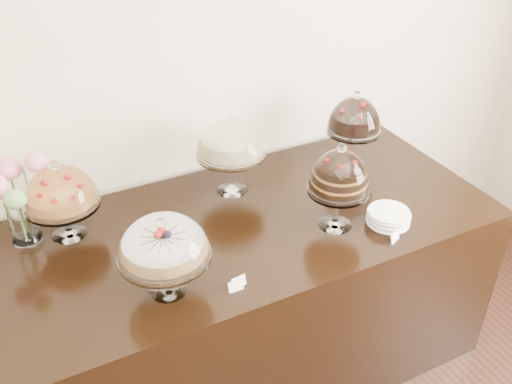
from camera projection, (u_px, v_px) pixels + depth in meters
name	position (u px, v px, depth m)	size (l,w,h in m)	color
wall_back	(131.00, 63.00, 2.50)	(5.00, 0.04, 3.00)	beige
display_counter	(251.00, 295.00, 2.79)	(2.20, 1.00, 0.90)	black
cake_stand_sugar_sponge	(163.00, 242.00, 2.04)	(0.35, 0.35, 0.36)	white
cake_stand_choco_layer	(340.00, 175.00, 2.37)	(0.27, 0.27, 0.41)	white
cake_stand_cheesecake	(231.00, 142.00, 2.61)	(0.33, 0.33, 0.39)	white
cake_stand_dark_choco	(355.00, 118.00, 2.82)	(0.28, 0.28, 0.40)	white
cake_stand_fruit_tart	(60.00, 190.00, 2.33)	(0.31, 0.31, 0.36)	white
flower_vase	(15.00, 198.00, 2.30)	(0.27, 0.26, 0.39)	white
plate_stack	(388.00, 217.00, 2.51)	(0.19, 0.19, 0.06)	white
price_card_left	(236.00, 286.00, 2.15)	(0.06, 0.01, 0.04)	white
price_card_right	(395.00, 237.00, 2.40)	(0.06, 0.01, 0.04)	white
price_card_extra	(239.00, 282.00, 2.17)	(0.06, 0.01, 0.04)	white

